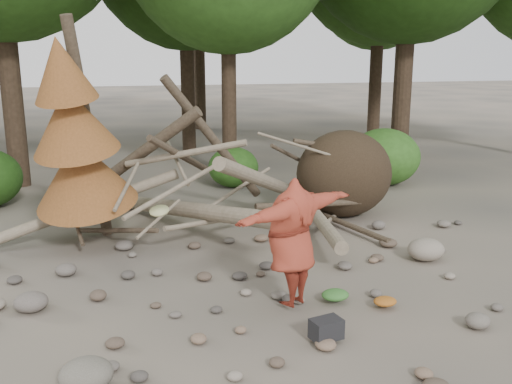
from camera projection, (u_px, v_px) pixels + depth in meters
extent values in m
plane|color=#514C44|center=(296.00, 305.00, 8.49)|extent=(120.00, 120.00, 0.00)
ellipsoid|color=#332619|center=(344.00, 174.00, 12.93)|extent=(2.20, 1.87, 1.98)
cylinder|color=gray|center=(191.00, 210.00, 11.58)|extent=(2.61, 5.11, 1.08)
cylinder|color=gray|center=(269.00, 183.00, 12.41)|extent=(3.18, 3.71, 1.90)
cylinder|color=brown|center=(127.00, 164.00, 11.92)|extent=(3.08, 1.91, 2.49)
cylinder|color=gray|center=(315.00, 213.00, 12.09)|extent=(1.13, 4.98, 0.43)
cylinder|color=brown|center=(214.00, 140.00, 12.49)|extent=(2.39, 1.03, 2.89)
cylinder|color=gray|center=(89.00, 206.00, 11.33)|extent=(3.71, 0.86, 1.20)
cylinder|color=#4C3F30|center=(116.00, 230.00, 11.08)|extent=(1.52, 1.70, 0.49)
cylinder|color=gray|center=(241.00, 187.00, 12.48)|extent=(1.57, 0.85, 0.69)
cylinder|color=#4C3F30|center=(302.00, 162.00, 13.25)|extent=(1.92, 1.25, 1.10)
cylinder|color=gray|center=(177.00, 160.00, 11.77)|extent=(0.37, 1.42, 0.85)
cylinder|color=#4C3F30|center=(346.00, 224.00, 12.00)|extent=(0.79, 2.54, 0.12)
cylinder|color=gray|center=(206.00, 222.00, 11.09)|extent=(1.78, 1.11, 0.29)
cylinder|color=#4C3F30|center=(88.00, 132.00, 10.81)|extent=(0.67, 1.13, 4.35)
cone|color=brown|center=(82.00, 172.00, 10.64)|extent=(2.06, 2.13, 1.86)
cone|color=brown|center=(72.00, 119.00, 10.18)|extent=(1.71, 1.78, 1.65)
cone|color=brown|center=(61.00, 68.00, 9.77)|extent=(1.23, 1.30, 1.41)
cylinder|color=#38281C|center=(4.00, 21.00, 15.09)|extent=(0.56, 0.56, 8.96)
cylinder|color=#38281C|center=(229.00, 56.00, 16.52)|extent=(0.44, 0.44, 7.14)
cylinder|color=#38281C|center=(407.00, 19.00, 18.31)|extent=(0.60, 0.60, 9.45)
cylinder|color=#38281C|center=(186.00, 36.00, 20.93)|extent=(0.52, 0.52, 8.54)
cylinder|color=#38281C|center=(377.00, 42.00, 22.47)|extent=(0.50, 0.50, 8.12)
cylinder|color=#38281C|center=(199.00, 37.00, 27.19)|extent=(0.54, 0.54, 8.75)
cylinder|color=#38281C|center=(375.00, 48.00, 29.07)|extent=(0.46, 0.46, 7.84)
ellipsoid|color=#2A5719|center=(233.00, 167.00, 15.87)|extent=(1.40, 1.40, 1.12)
ellipsoid|color=#346720|center=(384.00, 157.00, 16.11)|extent=(2.00, 2.00, 1.60)
imported|color=maroon|center=(292.00, 242.00, 8.16)|extent=(2.33, 1.71, 1.89)
cylinder|color=tan|center=(159.00, 211.00, 7.12)|extent=(0.25, 0.24, 0.12)
cube|color=black|center=(326.00, 333.00, 7.37)|extent=(0.45, 0.34, 0.27)
ellipsoid|color=#356D2B|center=(335.00, 298.00, 8.56)|extent=(0.42, 0.35, 0.16)
ellipsoid|color=#9D571B|center=(385.00, 304.00, 8.37)|extent=(0.35, 0.28, 0.13)
ellipsoid|color=#6A6458|center=(86.00, 374.00, 6.33)|extent=(0.60, 0.54, 0.36)
ellipsoid|color=gray|center=(426.00, 249.00, 10.30)|extent=(0.67, 0.60, 0.40)
ellipsoid|color=#645C54|center=(31.00, 302.00, 8.26)|extent=(0.48, 0.44, 0.29)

